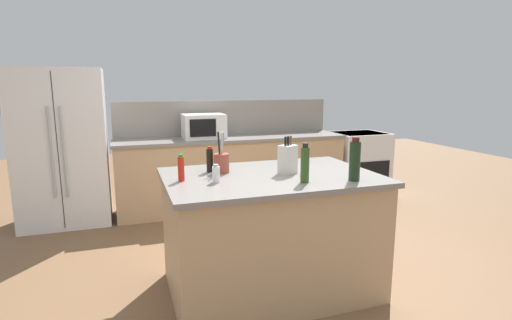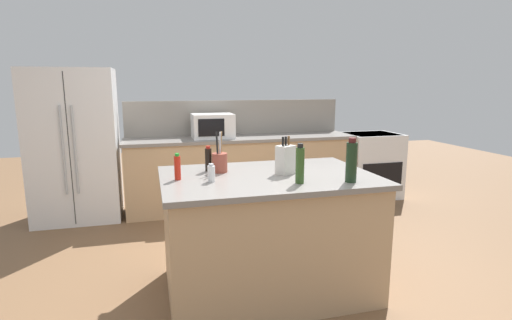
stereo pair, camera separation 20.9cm
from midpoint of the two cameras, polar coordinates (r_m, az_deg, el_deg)
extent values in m
plane|color=brown|center=(3.39, 0.14, -17.81)|extent=(14.00, 14.00, 0.00)
cube|color=tan|center=(5.30, -4.47, -1.96)|extent=(2.95, 0.62, 0.90)
cube|color=gray|center=(5.21, -4.54, 3.08)|extent=(2.99, 0.66, 0.04)
cube|color=gray|center=(5.49, -5.39, 6.09)|extent=(2.95, 0.03, 0.46)
cube|color=tan|center=(3.19, 0.14, -10.71)|extent=(1.55, 1.03, 0.90)
cube|color=gray|center=(3.05, 0.15, -2.48)|extent=(1.61, 1.09, 0.04)
cube|color=white|center=(5.17, -26.98, 1.63)|extent=(0.97, 0.72, 1.80)
cube|color=#2D2D2D|center=(4.82, -27.57, 0.97)|extent=(0.01, 0.00, 1.71)
cylinder|color=#ADB2B7|center=(4.81, -28.31, 0.89)|extent=(0.02, 0.02, 0.99)
cylinder|color=#ADB2B7|center=(4.79, -26.90, 0.98)|extent=(0.02, 0.02, 0.99)
cube|color=white|center=(6.04, 13.41, -0.52)|extent=(0.76, 0.64, 0.92)
cube|color=black|center=(5.80, 15.06, -2.24)|extent=(0.61, 0.01, 0.41)
cube|color=black|center=(5.97, 13.60, 3.71)|extent=(0.68, 0.58, 0.02)
cube|color=white|center=(5.12, -8.65, 4.79)|extent=(0.52, 0.38, 0.31)
cube|color=black|center=(4.92, -8.79, 4.55)|extent=(0.32, 0.01, 0.21)
cube|color=beige|center=(3.07, 2.63, 0.07)|extent=(0.16, 0.15, 0.22)
cylinder|color=black|center=(3.02, 2.26, 2.69)|extent=(0.02, 0.02, 0.07)
cylinder|color=black|center=(3.05, 2.65, 2.75)|extent=(0.02, 0.02, 0.07)
cylinder|color=brown|center=(3.07, 3.04, 2.81)|extent=(0.02, 0.02, 0.07)
cylinder|color=brown|center=(3.12, -6.85, -0.47)|extent=(0.12, 0.12, 0.15)
cylinder|color=olive|center=(3.11, -6.69, 2.39)|extent=(0.01, 0.05, 0.18)
cylinder|color=black|center=(3.10, -7.26, 2.34)|extent=(0.01, 0.05, 0.18)
cylinder|color=#B2B2B7|center=(3.08, -6.82, 2.31)|extent=(0.01, 0.03, 0.18)
cylinder|color=black|center=(3.16, -8.51, -0.08)|extent=(0.05, 0.05, 0.18)
cylinder|color=#B22319|center=(3.15, -8.56, 1.73)|extent=(0.03, 0.03, 0.02)
cylinder|color=black|center=(2.90, 11.94, -0.19)|extent=(0.08, 0.08, 0.28)
cylinder|color=#4C1919|center=(2.87, 12.06, 2.89)|extent=(0.05, 0.05, 0.03)
cylinder|color=silver|center=(2.83, -7.84, -2.07)|extent=(0.05, 0.05, 0.11)
cylinder|color=#B2B2B7|center=(2.81, -7.88, -0.78)|extent=(0.03, 0.03, 0.02)
cylinder|color=#2D4C1E|center=(2.79, 4.89, -0.73)|extent=(0.06, 0.06, 0.25)
cylinder|color=black|center=(2.77, 4.93, 2.11)|extent=(0.04, 0.04, 0.03)
cylinder|color=red|center=(2.91, -12.69, -1.28)|extent=(0.05, 0.05, 0.17)
cylinder|color=green|center=(2.89, -12.77, 0.60)|extent=(0.03, 0.03, 0.02)
camera|label=1|loc=(0.10, -91.78, -0.34)|focal=28.00mm
camera|label=2|loc=(0.10, 88.22, 0.34)|focal=28.00mm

